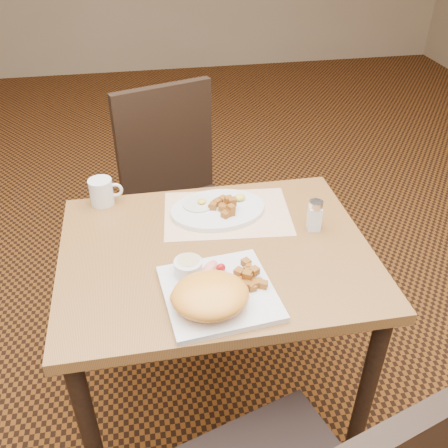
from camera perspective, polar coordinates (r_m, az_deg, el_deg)
The scene contains 15 objects.
ground at distance 2.01m, azimuth -0.73°, elevation -20.00°, with size 8.00×8.00×0.00m, color black.
table at distance 1.53m, azimuth -0.91°, elevation -6.12°, with size 0.90×0.70×0.75m.
chair_far at distance 2.12m, azimuth -5.22°, elevation 3.53°, with size 0.53×0.54×0.97m.
placemat at distance 1.60m, azimuth 0.34°, elevation 1.22°, with size 0.40×0.28×0.00m, color white.
plate_square at distance 1.30m, azimuth -0.58°, elevation -7.89°, with size 0.28×0.28×0.02m, color silver.
plate_oval at distance 1.60m, azimuth -0.70°, elevation 1.64°, with size 0.30×0.23×0.02m, color silver, non-canonical shape.
hollandaise_mound at distance 1.23m, azimuth -1.67°, elevation -8.20°, with size 0.20×0.17×0.07m.
ramekin at distance 1.34m, azimuth -4.11°, elevation -4.91°, with size 0.08×0.08×0.04m.
garnish_sq at distance 1.35m, azimuth -1.19°, elevation -5.08°, with size 0.07×0.07×0.03m.
fried_egg at distance 1.61m, azimuth -2.91°, elevation 2.34°, with size 0.10×0.10×0.02m.
garnish_ov at distance 1.63m, azimuth 1.76°, elevation 3.01°, with size 0.05×0.04×0.02m.
salt_shaker at distance 1.53m, azimuth 10.32°, elevation 1.01°, with size 0.05×0.05×0.10m.
coffee_mug at distance 1.68m, azimuth -13.76°, elevation 3.62°, with size 0.11×0.08×0.09m.
home_fries_sq at distance 1.31m, azimuth 2.75°, elevation -6.15°, with size 0.10×0.11×0.04m.
home_fries_ov at distance 1.58m, azimuth 0.08°, elevation 2.11°, with size 0.09×0.12×0.04m.
Camera 1 is at (-0.18, -1.13, 1.65)m, focal length 40.00 mm.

